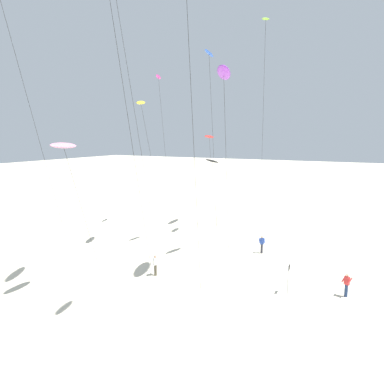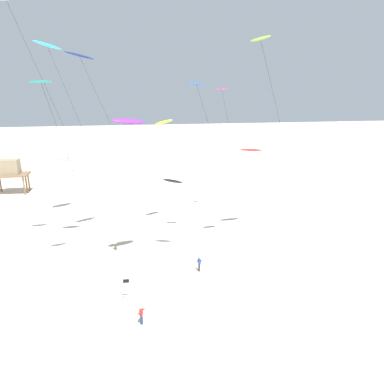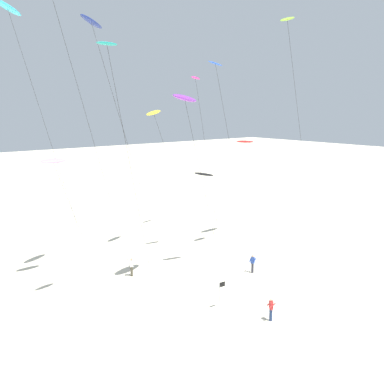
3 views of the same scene
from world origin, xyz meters
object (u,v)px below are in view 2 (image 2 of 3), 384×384
(kite_flyer_middle, at_px, (115,243))
(marker_flag, at_px, (125,285))
(kite_red, at_px, (251,150))
(kite_white, at_px, (9,5))
(kite_navy, at_px, (81,58))
(kite_magenta, at_px, (223,94))
(kite_blue, at_px, (199,91))
(stilt_house, at_px, (10,170))
(kite_flyer_furthest, at_px, (141,315))
(kite_black, at_px, (174,182))
(kite_purple, at_px, (128,122))
(kite_yellow, at_px, (165,124))
(kite_cyan, at_px, (48,46))
(kite_teal, at_px, (43,88))
(kite_flyer_nearest, at_px, (199,264))
(kite_pink, at_px, (66,160))
(kite_lime, at_px, (262,45))

(kite_flyer_middle, height_order, marker_flag, marker_flag)
(kite_red, bearing_deg, kite_white, -169.61)
(kite_navy, relative_size, kite_magenta, 1.21)
(kite_blue, distance_m, kite_white, 18.95)
(stilt_house, height_order, marker_flag, stilt_house)
(kite_magenta, xyz_separation_m, kite_flyer_furthest, (-11.42, -22.27, -16.43))
(kite_magenta, bearing_deg, kite_navy, -156.71)
(kite_flyer_middle, bearing_deg, kite_blue, -0.86)
(kite_black, bearing_deg, kite_magenta, 54.02)
(kite_purple, relative_size, kite_yellow, 1.10)
(kite_cyan, height_order, kite_white, kite_white)
(kite_red, relative_size, kite_white, 0.43)
(kite_black, bearing_deg, kite_navy, 160.02)
(kite_red, bearing_deg, kite_magenta, 113.90)
(kite_teal, bearing_deg, kite_black, 16.76)
(kite_teal, bearing_deg, kite_red, 21.13)
(kite_cyan, bearing_deg, stilt_house, 126.51)
(kite_red, xyz_separation_m, stilt_house, (-36.11, 21.53, -6.53))
(kite_flyer_nearest, height_order, marker_flag, marker_flag)
(kite_navy, relative_size, kite_pink, 2.07)
(kite_red, bearing_deg, kite_yellow, 165.97)
(kite_red, height_order, kite_flyer_middle, kite_red)
(kite_lime, relative_size, marker_flag, 11.05)
(stilt_house, bearing_deg, kite_blue, -40.38)
(kite_flyer_furthest, bearing_deg, kite_navy, 108.99)
(kite_black, height_order, marker_flag, kite_black)
(kite_purple, height_order, kite_yellow, kite_purple)
(kite_yellow, distance_m, marker_flag, 20.60)
(kite_teal, bearing_deg, kite_flyer_furthest, -48.00)
(kite_cyan, xyz_separation_m, kite_navy, (4.50, -6.18, -1.57))
(kite_navy, xyz_separation_m, kite_red, (19.09, 1.57, -10.42))
(stilt_house, bearing_deg, kite_navy, -53.62)
(kite_magenta, xyz_separation_m, kite_white, (-21.97, -10.07, 8.17))
(kite_yellow, bearing_deg, kite_flyer_nearest, -77.83)
(kite_magenta, bearing_deg, kite_blue, -117.91)
(kite_red, bearing_deg, kite_flyer_middle, -169.90)
(kite_purple, relative_size, kite_flyer_furthest, 9.58)
(kite_navy, bearing_deg, kite_flyer_nearest, -33.83)
(kite_purple, bearing_deg, kite_cyan, 126.93)
(kite_lime, bearing_deg, marker_flag, -156.17)
(kite_navy, height_order, kite_flyer_nearest, kite_navy)
(kite_purple, distance_m, kite_black, 8.56)
(kite_flyer_nearest, xyz_separation_m, kite_flyer_middle, (-8.97, 6.08, 0.00))
(kite_white, bearing_deg, kite_yellow, 26.74)
(kite_navy, relative_size, kite_white, 0.84)
(kite_flyer_nearest, distance_m, stilt_house, 41.78)
(kite_red, relative_size, kite_black, 1.23)
(marker_flag, bearing_deg, kite_magenta, 55.38)
(kite_lime, bearing_deg, kite_red, 76.13)
(kite_magenta, xyz_separation_m, marker_flag, (-12.85, -18.61, -15.83))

